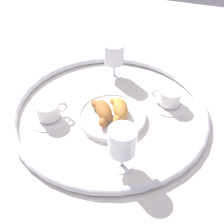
{
  "coord_description": "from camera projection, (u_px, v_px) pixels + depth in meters",
  "views": [
    {
      "loc": [
        -0.67,
        -0.24,
        0.64
      ],
      "look_at": [
        -0.03,
        -0.02,
        0.03
      ],
      "focal_mm": 44.86,
      "sensor_mm": 36.0,
      "label": 1
    }
  ],
  "objects": [
    {
      "name": "ground_plane",
      "position": [
        110.0,
        112.0,
        0.96
      ],
      "size": [
        2.2,
        2.2,
        0.0
      ],
      "primitive_type": "plane",
      "color": "silver"
    },
    {
      "name": "table_chrome_rim",
      "position": [
        110.0,
        109.0,
        0.95
      ],
      "size": [
        0.66,
        0.66,
        0.02
      ],
      "primitive_type": "torus",
      "color": "silver",
      "rests_on": "ground_plane"
    },
    {
      "name": "pastry_plate",
      "position": [
        112.0,
        116.0,
        0.93
      ],
      "size": [
        0.23,
        0.23,
        0.02
      ],
      "color": "white",
      "rests_on": "ground_plane"
    },
    {
      "name": "croissant_large",
      "position": [
        119.0,
        109.0,
        0.91
      ],
      "size": [
        0.13,
        0.1,
        0.04
      ],
      "color": "#CC893D",
      "rests_on": "pastry_plate"
    },
    {
      "name": "croissant_small",
      "position": [
        103.0,
        111.0,
        0.91
      ],
      "size": [
        0.12,
        0.11,
        0.04
      ],
      "color": "#AD6B33",
      "rests_on": "pastry_plate"
    },
    {
      "name": "coffee_cup_near",
      "position": [
        49.0,
        112.0,
        0.92
      ],
      "size": [
        0.14,
        0.14,
        0.06
      ],
      "color": "white",
      "rests_on": "ground_plane"
    },
    {
      "name": "coffee_cup_far",
      "position": [
        169.0,
        99.0,
        0.98
      ],
      "size": [
        0.14,
        0.14,
        0.06
      ],
      "color": "white",
      "rests_on": "ground_plane"
    },
    {
      "name": "juice_glass_left",
      "position": [
        122.0,
        142.0,
        0.73
      ],
      "size": [
        0.08,
        0.08,
        0.14
      ],
      "color": "white",
      "rests_on": "ground_plane"
    },
    {
      "name": "juice_glass_right",
      "position": [
        114.0,
        56.0,
        1.06
      ],
      "size": [
        0.08,
        0.08,
        0.14
      ],
      "color": "white",
      "rests_on": "ground_plane"
    }
  ]
}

